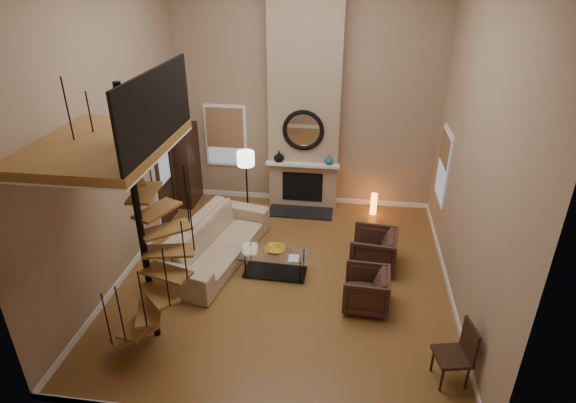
# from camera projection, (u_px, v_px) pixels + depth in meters

# --- Properties ---
(ground) EXTENTS (6.00, 6.50, 0.01)m
(ground) POSITION_uv_depth(u_px,v_px,m) (285.00, 277.00, 8.93)
(ground) COLOR olive
(ground) RESTS_ON ground
(back_wall) EXTENTS (6.00, 0.02, 5.50)m
(back_wall) POSITION_uv_depth(u_px,v_px,m) (306.00, 90.00, 10.55)
(back_wall) COLOR tan
(back_wall) RESTS_ON ground
(front_wall) EXTENTS (6.00, 0.02, 5.50)m
(front_wall) POSITION_uv_depth(u_px,v_px,m) (238.00, 245.00, 4.81)
(front_wall) COLOR tan
(front_wall) RESTS_ON ground
(left_wall) EXTENTS (0.02, 6.50, 5.50)m
(left_wall) POSITION_uv_depth(u_px,v_px,m) (111.00, 130.00, 8.05)
(left_wall) COLOR tan
(left_wall) RESTS_ON ground
(right_wall) EXTENTS (0.02, 6.50, 5.50)m
(right_wall) POSITION_uv_depth(u_px,v_px,m) (476.00, 148.00, 7.31)
(right_wall) COLOR tan
(right_wall) RESTS_ON ground
(baseboard_back) EXTENTS (6.00, 0.02, 0.12)m
(baseboard_back) POSITION_uv_depth(u_px,v_px,m) (304.00, 198.00, 11.76)
(baseboard_back) COLOR white
(baseboard_back) RESTS_ON ground
(baseboard_left) EXTENTS (0.02, 6.50, 0.12)m
(baseboard_left) POSITION_uv_depth(u_px,v_px,m) (134.00, 262.00, 9.27)
(baseboard_left) COLOR white
(baseboard_left) RESTS_ON ground
(baseboard_right) EXTENTS (0.02, 6.50, 0.12)m
(baseboard_right) POSITION_uv_depth(u_px,v_px,m) (449.00, 288.00, 8.53)
(baseboard_right) COLOR white
(baseboard_right) RESTS_ON ground
(chimney_breast) EXTENTS (1.60, 0.38, 5.50)m
(chimney_breast) POSITION_uv_depth(u_px,v_px,m) (305.00, 92.00, 10.38)
(chimney_breast) COLOR tan
(chimney_breast) RESTS_ON ground
(hearth) EXTENTS (1.50, 0.60, 0.04)m
(hearth) POSITION_uv_depth(u_px,v_px,m) (301.00, 212.00, 11.19)
(hearth) COLOR black
(hearth) RESTS_ON ground
(firebox) EXTENTS (0.95, 0.02, 0.72)m
(firebox) POSITION_uv_depth(u_px,v_px,m) (302.00, 187.00, 11.20)
(firebox) COLOR black
(firebox) RESTS_ON chimney_breast
(mantel) EXTENTS (1.70, 0.18, 0.06)m
(mantel) POSITION_uv_depth(u_px,v_px,m) (302.00, 165.00, 10.86)
(mantel) COLOR white
(mantel) RESTS_ON chimney_breast
(mirror_frame) EXTENTS (0.94, 0.10, 0.94)m
(mirror_frame) POSITION_uv_depth(u_px,v_px,m) (303.00, 130.00, 10.55)
(mirror_frame) COLOR black
(mirror_frame) RESTS_ON chimney_breast
(mirror_disc) EXTENTS (0.80, 0.01, 0.80)m
(mirror_disc) POSITION_uv_depth(u_px,v_px,m) (303.00, 130.00, 10.56)
(mirror_disc) COLOR white
(mirror_disc) RESTS_ON chimney_breast
(vase_left) EXTENTS (0.24, 0.24, 0.25)m
(vase_left) POSITION_uv_depth(u_px,v_px,m) (279.00, 157.00, 10.89)
(vase_left) COLOR black
(vase_left) RESTS_ON mantel
(vase_right) EXTENTS (0.20, 0.20, 0.21)m
(vase_right) POSITION_uv_depth(u_px,v_px,m) (329.00, 160.00, 10.76)
(vase_right) COLOR #1A595C
(vase_right) RESTS_ON mantel
(window_back) EXTENTS (1.02, 0.06, 1.52)m
(window_back) POSITION_uv_depth(u_px,v_px,m) (226.00, 135.00, 11.27)
(window_back) COLOR white
(window_back) RESTS_ON back_wall
(window_right) EXTENTS (0.06, 1.02, 1.52)m
(window_right) POSITION_uv_depth(u_px,v_px,m) (444.00, 165.00, 9.58)
(window_right) COLOR white
(window_right) RESTS_ON right_wall
(entry_door) EXTENTS (0.10, 1.05, 2.16)m
(entry_door) POSITION_uv_depth(u_px,v_px,m) (164.00, 179.00, 10.40)
(entry_door) COLOR white
(entry_door) RESTS_ON ground
(loft) EXTENTS (1.70, 2.20, 1.09)m
(loft) POSITION_uv_depth(u_px,v_px,m) (108.00, 142.00, 6.12)
(loft) COLOR olive
(loft) RESTS_ON left_wall
(spiral_stair) EXTENTS (1.47, 1.47, 4.06)m
(spiral_stair) POSITION_uv_depth(u_px,v_px,m) (144.00, 239.00, 6.76)
(spiral_stair) COLOR black
(spiral_stair) RESTS_ON ground
(hutch) EXTENTS (0.41, 0.88, 1.97)m
(hutch) POSITION_uv_depth(u_px,v_px,m) (187.00, 166.00, 11.33)
(hutch) COLOR black
(hutch) RESTS_ON ground
(sofa) EXTENTS (1.69, 3.06, 0.84)m
(sofa) POSITION_uv_depth(u_px,v_px,m) (216.00, 241.00, 9.33)
(sofa) COLOR tan
(sofa) RESTS_ON ground
(armchair_near) EXTENTS (0.96, 0.93, 0.79)m
(armchair_near) POSITION_uv_depth(u_px,v_px,m) (378.00, 251.00, 9.08)
(armchair_near) COLOR #40261D
(armchair_near) RESTS_ON ground
(armchair_far) EXTENTS (0.81, 0.79, 0.70)m
(armchair_far) POSITION_uv_depth(u_px,v_px,m) (370.00, 290.00, 8.00)
(armchair_far) COLOR #40261D
(armchair_far) RESTS_ON ground
(coffee_table) EXTENTS (1.31, 0.68, 0.47)m
(coffee_table) POSITION_uv_depth(u_px,v_px,m) (275.00, 261.00, 8.91)
(coffee_table) COLOR silver
(coffee_table) RESTS_ON ground
(bowl) EXTENTS (0.38, 0.38, 0.09)m
(bowl) POSITION_uv_depth(u_px,v_px,m) (275.00, 250.00, 8.86)
(bowl) COLOR gold
(bowl) RESTS_ON coffee_table
(book) EXTENTS (0.20, 0.26, 0.02)m
(book) POSITION_uv_depth(u_px,v_px,m) (292.00, 259.00, 8.66)
(book) COLOR gray
(book) RESTS_ON coffee_table
(floor_lamp) EXTENTS (0.38, 0.38, 1.70)m
(floor_lamp) POSITION_uv_depth(u_px,v_px,m) (246.00, 164.00, 10.18)
(floor_lamp) COLOR black
(floor_lamp) RESTS_ON ground
(accent_lamp) EXTENTS (0.15, 0.15, 0.53)m
(accent_lamp) POSITION_uv_depth(u_px,v_px,m) (374.00, 204.00, 11.06)
(accent_lamp) COLOR orange
(accent_lamp) RESTS_ON ground
(side_chair) EXTENTS (0.55, 0.55, 0.98)m
(side_chair) POSITION_uv_depth(u_px,v_px,m) (459.00, 351.00, 6.51)
(side_chair) COLOR black
(side_chair) RESTS_ON ground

